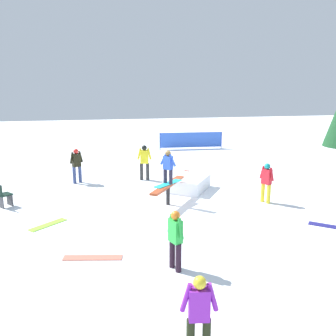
{
  "coord_description": "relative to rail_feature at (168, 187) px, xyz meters",
  "views": [
    {
      "loc": [
        12.92,
        -2.33,
        4.54
      ],
      "look_at": [
        0.0,
        0.0,
        1.39
      ],
      "focal_mm": 40.0,
      "sensor_mm": 36.0,
      "label": 1
    }
  ],
  "objects": [
    {
      "name": "snow_kicker_ramp",
      "position": [
        -1.75,
        1.13,
        -0.4
      ],
      "size": [
        2.33,
        2.24,
        0.55
      ],
      "primitive_type": "cube",
      "rotation": [
        0.0,
        0.0,
        -0.57
      ],
      "color": "white",
      "rests_on": "ground"
    },
    {
      "name": "safety_fence",
      "position": [
        -10.76,
        3.48,
        -0.08
      ],
      "size": [
        0.24,
        4.17,
        1.1
      ],
      "rotation": [
        0.0,
        0.0,
        4.67
      ],
      "color": "blue",
      "rests_on": "ground"
    },
    {
      "name": "bystander_red",
      "position": [
        0.4,
        3.64,
        0.17
      ],
      "size": [
        0.59,
        0.38,
        1.51
      ],
      "rotation": [
        0.0,
        0.0,
        3.65
      ],
      "color": "yellow",
      "rests_on": "ground"
    },
    {
      "name": "bystander_black",
      "position": [
        -3.63,
        -3.45,
        0.2
      ],
      "size": [
        0.38,
        0.59,
        1.55
      ],
      "rotation": [
        0.0,
        0.0,
        5.21
      ],
      "color": "navy",
      "rests_on": "ground"
    },
    {
      "name": "main_rider_on_rail",
      "position": [
        0.0,
        0.0,
        0.72
      ],
      "size": [
        1.12,
        1.19,
        1.25
      ],
      "rotation": [
        0.0,
        0.0,
        -0.83
      ],
      "color": "#1EC3D0",
      "rests_on": "rail_feature"
    },
    {
      "name": "ground_plane",
      "position": [
        0.0,
        0.0,
        -0.67
      ],
      "size": [
        60.0,
        60.0,
        0.0
      ],
      "primitive_type": "plane",
      "color": "white"
    },
    {
      "name": "bystander_yellow",
      "position": [
        -3.6,
        -0.44,
        0.23
      ],
      "size": [
        0.28,
        0.66,
        1.61
      ],
      "rotation": [
        0.0,
        0.0,
        4.56
      ],
      "color": "#292A2A",
      "rests_on": "ground"
    },
    {
      "name": "loose_snowboard_navy",
      "position": [
        3.07,
        4.74,
        -0.66
      ],
      "size": [
        1.16,
        1.37,
        0.02
      ],
      "primitive_type": "cube",
      "rotation": [
        0.0,
        0.0,
        4.05
      ],
      "color": "navy",
      "rests_on": "ground"
    },
    {
      "name": "loose_snowboard_lime",
      "position": [
        1.28,
        -4.11,
        -0.66
      ],
      "size": [
        1.07,
        1.14,
        0.02
      ],
      "primitive_type": "cube",
      "rotation": [
        0.0,
        0.0,
        2.31
      ],
      "color": "#97E53B",
      "rests_on": "ground"
    },
    {
      "name": "loose_snowboard_coral",
      "position": [
        3.82,
        -2.68,
        -0.66
      ],
      "size": [
        0.52,
        1.55,
        0.02
      ],
      "primitive_type": "cube",
      "rotation": [
        0.0,
        0.0,
        4.55
      ],
      "color": "#E2715C",
      "rests_on": "ground"
    },
    {
      "name": "rail_feature",
      "position": [
        0.0,
        0.0,
        0.0
      ],
      "size": [
        2.32,
        1.64,
        0.79
      ],
      "rotation": [
        0.0,
        0.0,
        -0.57
      ],
      "color": "black",
      "rests_on": "ground"
    },
    {
      "name": "backpack_on_snow",
      "position": [
        -3.57,
        1.49,
        -0.5
      ],
      "size": [
        0.37,
        0.35,
        0.34
      ],
      "primitive_type": "cube",
      "rotation": [
        0.0,
        0.0,
        2.53
      ],
      "color": "red",
      "rests_on": "ground"
    },
    {
      "name": "bystander_purple",
      "position": [
        7.72,
        -0.88,
        0.16
      ],
      "size": [
        0.25,
        0.65,
        1.48
      ],
      "rotation": [
        0.0,
        0.0,
        1.43
      ],
      "color": "black",
      "rests_on": "ground"
    },
    {
      "name": "bystander_green",
      "position": [
        4.77,
        -0.68,
        0.17
      ],
      "size": [
        0.62,
        0.33,
        1.51
      ],
      "rotation": [
        0.0,
        0.0,
        3.55
      ],
      "color": "black",
      "rests_on": "ground"
    },
    {
      "name": "folding_chair",
      "position": [
        -0.8,
        -5.9,
        -0.26
      ],
      "size": [
        0.62,
        0.62,
        0.88
      ],
      "rotation": [
        0.0,
        0.0,
        3.87
      ],
      "color": "#3F3F44",
      "rests_on": "ground"
    }
  ]
}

